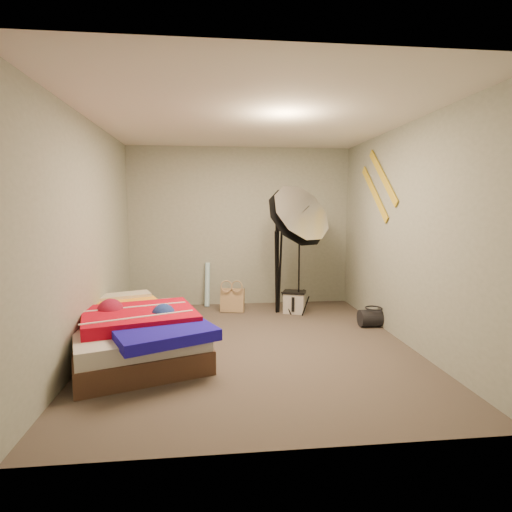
{
  "coord_description": "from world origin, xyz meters",
  "views": [
    {
      "loc": [
        -0.43,
        -4.37,
        1.56
      ],
      "look_at": [
        0.1,
        0.6,
        0.95
      ],
      "focal_mm": 28.0,
      "sensor_mm": 36.0,
      "label": 1
    }
  ],
  "objects": [
    {
      "name": "floor",
      "position": [
        0.0,
        0.0,
        0.0
      ],
      "size": [
        4.0,
        4.0,
        0.0
      ],
      "primitive_type": "plane",
      "color": "#4F443A",
      "rests_on": "ground"
    },
    {
      "name": "ceiling",
      "position": [
        0.0,
        0.0,
        2.5
      ],
      "size": [
        4.0,
        4.0,
        0.0
      ],
      "primitive_type": "plane",
      "rotation": [
        3.14,
        0.0,
        0.0
      ],
      "color": "silver",
      "rests_on": "wall_back"
    },
    {
      "name": "wall_back",
      "position": [
        0.0,
        2.0,
        1.25
      ],
      "size": [
        3.5,
        0.0,
        3.5
      ],
      "primitive_type": "plane",
      "rotation": [
        1.57,
        0.0,
        0.0
      ],
      "color": "#979C8D",
      "rests_on": "floor"
    },
    {
      "name": "wall_front",
      "position": [
        0.0,
        -2.0,
        1.25
      ],
      "size": [
        3.5,
        0.0,
        3.5
      ],
      "primitive_type": "plane",
      "rotation": [
        -1.57,
        0.0,
        0.0
      ],
      "color": "#979C8D",
      "rests_on": "floor"
    },
    {
      "name": "wall_left",
      "position": [
        -1.75,
        0.0,
        1.25
      ],
      "size": [
        0.0,
        4.0,
        4.0
      ],
      "primitive_type": "plane",
      "rotation": [
        1.57,
        0.0,
        1.57
      ],
      "color": "#979C8D",
      "rests_on": "floor"
    },
    {
      "name": "wall_right",
      "position": [
        1.75,
        0.0,
        1.25
      ],
      "size": [
        0.0,
        4.0,
        4.0
      ],
      "primitive_type": "plane",
      "rotation": [
        1.57,
        0.0,
        -1.57
      ],
      "color": "#979C8D",
      "rests_on": "floor"
    },
    {
      "name": "tote_bag",
      "position": [
        -0.16,
        1.49,
        0.18
      ],
      "size": [
        0.38,
        0.23,
        0.37
      ],
      "primitive_type": "cube",
      "rotation": [
        -0.14,
        0.0,
        -0.23
      ],
      "color": "tan",
      "rests_on": "floor"
    },
    {
      "name": "wrapping_roll",
      "position": [
        -0.54,
        1.9,
        0.35
      ],
      "size": [
        0.11,
        0.21,
        0.7
      ],
      "primitive_type": "cylinder",
      "rotation": [
        -0.17,
        0.0,
        -0.15
      ],
      "color": "#68BEE1",
      "rests_on": "floor"
    },
    {
      "name": "camera_case",
      "position": [
        0.75,
        1.34,
        0.15
      ],
      "size": [
        0.36,
        0.31,
        0.3
      ],
      "primitive_type": "cube",
      "rotation": [
        0.0,
        0.0,
        -0.36
      ],
      "color": "beige",
      "rests_on": "floor"
    },
    {
      "name": "duffel_bag",
      "position": [
        1.65,
        0.55,
        0.11
      ],
      "size": [
        0.37,
        0.23,
        0.23
      ],
      "primitive_type": "cylinder",
      "rotation": [
        0.0,
        1.57,
        0.01
      ],
      "color": "black",
      "rests_on": "floor"
    },
    {
      "name": "wall_stripe_upper",
      "position": [
        1.73,
        0.6,
        1.95
      ],
      "size": [
        0.02,
        0.91,
        0.78
      ],
      "primitive_type": "cube",
      "rotation": [
        0.7,
        0.0,
        0.0
      ],
      "color": "gold",
      "rests_on": "wall_right"
    },
    {
      "name": "wall_stripe_lower",
      "position": [
        1.73,
        0.85,
        1.75
      ],
      "size": [
        0.02,
        0.91,
        0.78
      ],
      "primitive_type": "cube",
      "rotation": [
        0.7,
        0.0,
        0.0
      ],
      "color": "gold",
      "rests_on": "wall_right"
    },
    {
      "name": "bed",
      "position": [
        -1.28,
        -0.16,
        0.26
      ],
      "size": [
        1.78,
        2.08,
        0.51
      ],
      "color": "#4B3022",
      "rests_on": "floor"
    },
    {
      "name": "photo_umbrella",
      "position": [
        0.71,
        1.08,
        1.41
      ],
      "size": [
        0.95,
        1.05,
        1.97
      ],
      "color": "black",
      "rests_on": "floor"
    },
    {
      "name": "camera_tripod",
      "position": [
        0.51,
        1.39,
        0.77
      ],
      "size": [
        0.08,
        0.08,
        1.34
      ],
      "color": "black",
      "rests_on": "floor"
    }
  ]
}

